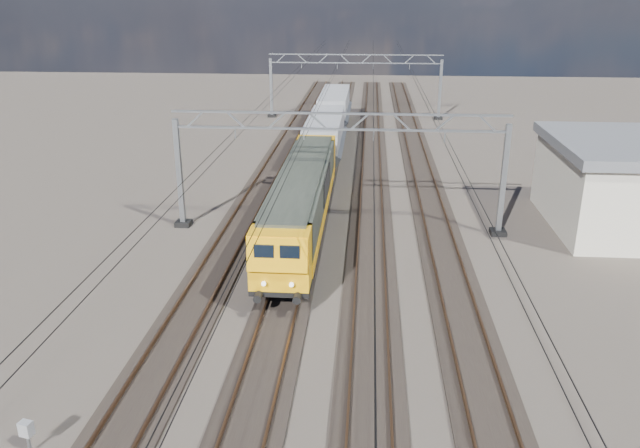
# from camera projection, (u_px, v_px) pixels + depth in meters

# --- Properties ---
(ground) EXTENTS (160.00, 160.00, 0.00)m
(ground) POSITION_uv_depth(u_px,v_px,m) (334.00, 256.00, 33.89)
(ground) COLOR #2A2620
(ground) RESTS_ON ground
(track_outer_west) EXTENTS (2.60, 140.00, 0.30)m
(track_outer_west) POSITION_uv_depth(u_px,v_px,m) (225.00, 251.00, 34.31)
(track_outer_west) COLOR black
(track_outer_west) RESTS_ON ground
(track_loco) EXTENTS (2.60, 140.00, 0.30)m
(track_loco) POSITION_uv_depth(u_px,v_px,m) (297.00, 254.00, 34.02)
(track_loco) COLOR black
(track_loco) RESTS_ON ground
(track_inner_east) EXTENTS (2.60, 140.00, 0.30)m
(track_inner_east) POSITION_uv_depth(u_px,v_px,m) (371.00, 256.00, 33.72)
(track_inner_east) COLOR black
(track_inner_east) RESTS_ON ground
(track_outer_east) EXTENTS (2.60, 140.00, 0.30)m
(track_outer_east) POSITION_uv_depth(u_px,v_px,m) (445.00, 258.00, 33.42)
(track_outer_east) COLOR black
(track_outer_east) RESTS_ON ground
(catenary_gantry_mid) EXTENTS (19.90, 0.90, 7.11)m
(catenary_gantry_mid) POSITION_uv_depth(u_px,v_px,m) (338.00, 167.00, 36.27)
(catenary_gantry_mid) COLOR gray
(catenary_gantry_mid) RESTS_ON ground
(catenary_gantry_far) EXTENTS (19.90, 0.90, 7.11)m
(catenary_gantry_far) POSITION_uv_depth(u_px,v_px,m) (355.00, 83.00, 69.92)
(catenary_gantry_far) COLOR gray
(catenary_gantry_far) RESTS_ON ground
(overhead_wires) EXTENTS (12.03, 140.00, 0.53)m
(overhead_wires) POSITION_uv_depth(u_px,v_px,m) (342.00, 123.00, 39.37)
(overhead_wires) COLOR black
(overhead_wires) RESTS_ON ground
(locomotive) EXTENTS (2.76, 21.10, 3.62)m
(locomotive) POSITION_uv_depth(u_px,v_px,m) (303.00, 198.00, 35.97)
(locomotive) COLOR black
(locomotive) RESTS_ON ground
(hopper_wagon_lead) EXTENTS (3.38, 13.00, 3.25)m
(hopper_wagon_lead) POSITION_uv_depth(u_px,v_px,m) (325.00, 135.00, 52.54)
(hopper_wagon_lead) COLOR black
(hopper_wagon_lead) RESTS_ON ground
(hopper_wagon_mid) EXTENTS (3.38, 13.00, 3.25)m
(hopper_wagon_mid) POSITION_uv_depth(u_px,v_px,m) (334.00, 106.00, 65.81)
(hopper_wagon_mid) COLOR black
(hopper_wagon_mid) RESTS_ON ground
(trackside_cabinet) EXTENTS (0.44, 0.37, 1.15)m
(trackside_cabinet) POSITION_uv_depth(u_px,v_px,m) (26.00, 430.00, 19.09)
(trackside_cabinet) COLOR gray
(trackside_cabinet) RESTS_ON ground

